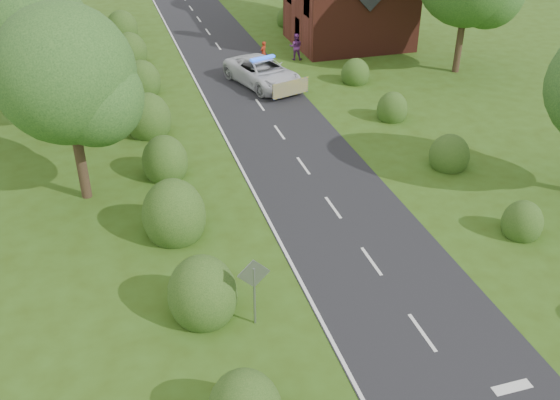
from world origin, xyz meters
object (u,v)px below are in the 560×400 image
object	(u,v)px
police_van	(263,72)
pedestrian_red	(263,53)
pedestrian_purple	(296,47)
road_sign	(254,282)

from	to	relation	value
police_van	pedestrian_red	world-z (taller)	police_van
police_van	pedestrian_red	size ratio (longest dim) A/B	4.31
police_van	pedestrian_purple	size ratio (longest dim) A/B	3.59
road_sign	police_van	world-z (taller)	road_sign
pedestrian_purple	road_sign	bearing A→B (deg)	90.80
pedestrian_purple	pedestrian_red	bearing A→B (deg)	25.34
road_sign	police_van	distance (m)	22.01
police_van	road_sign	bearing A→B (deg)	-123.29
road_sign	pedestrian_red	size ratio (longest dim) A/B	1.66
police_van	pedestrian_purple	xyz separation A→B (m)	(3.53, 4.28, 0.08)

